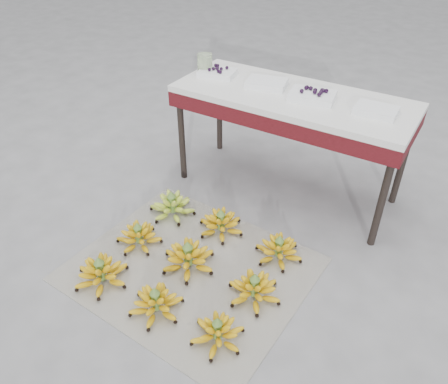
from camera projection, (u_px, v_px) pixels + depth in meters
The scene contains 17 objects.
ground at pixel (189, 275), 2.42m from camera, with size 60.00×60.00×0.00m, color slate.
newspaper_mat at pixel (191, 269), 2.46m from camera, with size 1.25×1.05×0.01m, color silver.
bunch_front_left at pixel (101, 273), 2.34m from camera, with size 0.38×0.38×0.18m.
bunch_front_center at pixel (156, 303), 2.19m from camera, with size 0.35×0.35×0.17m.
bunch_front_right at pixel (217, 332), 2.05m from camera, with size 0.32×0.32×0.16m.
bunch_mid_left at pixel (139, 237), 2.59m from camera, with size 0.28×0.28×0.16m.
bunch_mid_center at pixel (188, 258), 2.43m from camera, with size 0.36×0.36×0.19m.
bunch_mid_right at pixel (254, 289), 2.26m from camera, with size 0.30×0.30×0.17m.
bunch_back_left at pixel (172, 206), 2.82m from camera, with size 0.36×0.36×0.18m.
bunch_back_center at pixel (221, 224), 2.68m from camera, with size 0.36×0.36×0.17m.
bunch_back_right at pixel (279, 250), 2.50m from camera, with size 0.35×0.35×0.17m.
vendor_table at pixel (292, 106), 2.73m from camera, with size 1.48×0.59×0.71m.
tray_far_left at pixel (218, 72), 2.92m from camera, with size 0.27×0.21×0.06m.
tray_left at pixel (266, 83), 2.77m from camera, with size 0.28×0.23×0.04m.
tray_right at pixel (313, 95), 2.61m from camera, with size 0.29×0.23×0.07m.
tray_far_right at pixel (376, 110), 2.45m from camera, with size 0.23×0.17×0.04m.
glass_jar at pixel (205, 63), 2.94m from camera, with size 0.10×0.10×0.13m, color beige.
Camera 1 is at (1.05, -1.34, 1.79)m, focal length 35.00 mm.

